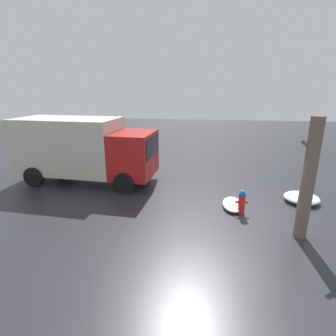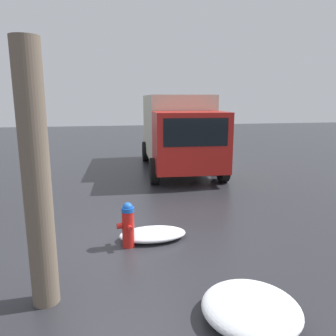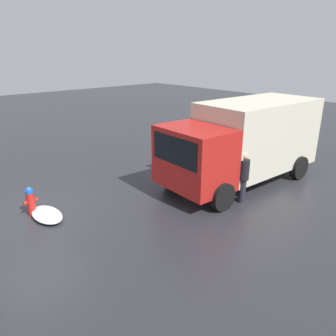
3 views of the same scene
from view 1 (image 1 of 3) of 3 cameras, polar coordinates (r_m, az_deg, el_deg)
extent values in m
plane|color=#28282D|center=(9.86, 15.55, -9.54)|extent=(60.00, 60.00, 0.00)
cylinder|color=red|center=(9.71, 15.72, -7.63)|extent=(0.24, 0.24, 0.72)
cylinder|color=blue|center=(9.56, 15.91, -5.43)|extent=(0.25, 0.25, 0.08)
sphere|color=blue|center=(9.54, 15.93, -5.20)|extent=(0.20, 0.20, 0.20)
cylinder|color=red|center=(9.53, 16.01, -7.57)|extent=(0.12, 0.11, 0.11)
cylinder|color=red|center=(9.72, 16.72, -7.13)|extent=(0.11, 0.10, 0.09)
cylinder|color=red|center=(9.64, 14.78, -7.19)|extent=(0.11, 0.10, 0.09)
cylinder|color=#6B5B4C|center=(8.42, 28.20, -2.37)|extent=(0.37, 0.37, 3.60)
cylinder|color=#6B5B4C|center=(8.12, 28.08, 4.40)|extent=(0.42, 0.10, 0.34)
cube|color=red|center=(12.00, -7.37, 3.02)|extent=(1.86, 2.50, 1.98)
cube|color=black|center=(11.66, -3.36, 4.72)|extent=(0.14, 2.02, 0.87)
cube|color=beige|center=(13.32, -20.71, 4.68)|extent=(4.85, 2.67, 2.54)
cylinder|color=black|center=(13.39, -5.92, 0.13)|extent=(0.91, 0.33, 0.90)
cylinder|color=black|center=(11.23, -9.56, -3.34)|extent=(0.91, 0.33, 0.90)
cylinder|color=black|center=(15.22, -21.64, 1.06)|extent=(0.91, 0.33, 0.90)
cylinder|color=black|center=(13.36, -27.14, -1.73)|extent=(0.91, 0.33, 0.90)
cylinder|color=#23232D|center=(13.70, -9.76, 0.13)|extent=(0.25, 0.25, 0.80)
cylinder|color=black|center=(13.51, -9.92, 3.10)|extent=(0.36, 0.36, 0.66)
sphere|color=tan|center=(13.41, -10.01, 4.92)|extent=(0.22, 0.22, 0.22)
ellipsoid|color=white|center=(10.25, 13.91, -7.68)|extent=(0.75, 1.38, 0.22)
ellipsoid|color=white|center=(11.65, 27.07, -5.82)|extent=(1.32, 1.30, 0.32)
camera|label=2|loc=(11.27, 49.17, 3.70)|focal=35.00mm
camera|label=3|loc=(18.68, 22.30, 17.06)|focal=35.00mm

